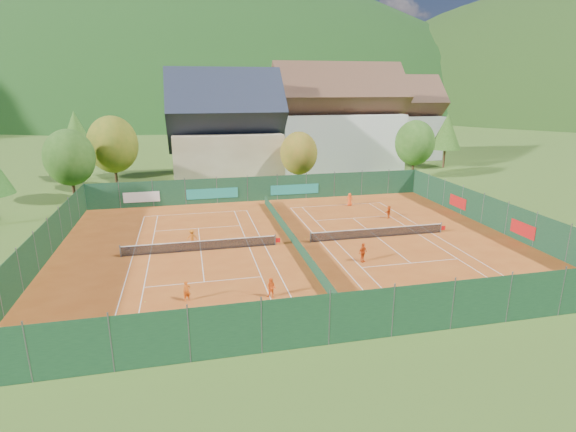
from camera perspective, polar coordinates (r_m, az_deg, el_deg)
The scene contains 33 objects.
ground at distance 39.61m, azimuth 0.64°, elevation -3.59°, with size 600.00×600.00×0.00m, color #38591B.
clay_pad at distance 39.60m, azimuth 0.64°, elevation -3.56°, with size 40.00×32.00×0.01m, color #AD4D19.
court_markings_left at distance 38.65m, azimuth -11.01°, elevation -4.37°, with size 11.03×23.83×0.00m.
court_markings_right at distance 42.08m, azimuth 11.31°, elevation -2.67°, with size 11.03×23.83×0.00m.
tennis_net_left at distance 38.48m, azimuth -10.82°, elevation -3.66°, with size 13.30×0.10×1.02m.
tennis_net_right at distance 41.98m, azimuth 11.54°, elevation -2.02°, with size 13.30×0.10×1.02m.
court_divider at distance 39.44m, azimuth 0.64°, elevation -2.88°, with size 0.03×28.80×1.00m.
fence_north at distance 54.22m, azimuth -3.74°, elevation 3.45°, with size 40.00×0.10×3.00m.
fence_south at distance 25.02m, azimuth 9.34°, elevation -12.39°, with size 40.00×0.04×3.00m.
fence_west at distance 39.81m, azimuth -28.67°, elevation -3.24°, with size 0.04×32.00×3.00m.
fence_east at distance 47.75m, azimuth 24.67°, elevation 0.24°, with size 0.09×32.00×3.00m.
chalet at distance 66.84m, azimuth -7.95°, elevation 10.22°, with size 16.20×12.00×16.00m.
hotel_block_a at distance 76.58m, azimuth 6.21°, elevation 11.59°, with size 21.60×11.00×17.25m.
hotel_block_b at distance 89.34m, azimuth 13.21°, elevation 11.42°, with size 17.28×10.00×15.50m.
tree_west_front at distance 58.37m, azimuth -26.01°, elevation 6.69°, with size 5.72×5.72×8.69m.
tree_west_mid at distance 63.38m, azimuth -21.37°, elevation 8.46°, with size 6.44×6.44×9.78m.
tree_west_back at distance 72.23m, azimuth -25.30°, elevation 9.38°, with size 5.60×5.60×10.00m.
tree_center at distance 60.69m, azimuth 1.38°, elevation 7.96°, with size 5.01×5.01×7.60m.
tree_east_front at distance 69.00m, azimuth 15.80°, elevation 8.93°, with size 5.72×5.72×8.69m.
tree_east_mid at distance 80.82m, azimuth 19.50°, elevation 10.07°, with size 5.04×5.04×9.00m.
tree_east_back at distance 84.02m, azimuth 11.90°, elevation 11.30°, with size 7.15×7.15×10.86m.
mountain_backdrop at distance 277.40m, azimuth -4.81°, elevation 5.09°, with size 820.00×530.00×242.00m.
ball_hopper at distance 33.52m, azimuth 24.94°, elevation -7.92°, with size 0.34×0.34×0.80m.
loose_ball_0 at distance 30.78m, azimuth -17.70°, elevation -10.34°, with size 0.07×0.07×0.07m, color #CCD833.
loose_ball_1 at distance 33.93m, azimuth 7.47°, elevation -7.13°, with size 0.07×0.07×0.07m, color #CCD833.
loose_ball_2 at distance 41.20m, azimuth 2.23°, elevation -2.73°, with size 0.07×0.07×0.07m, color #CCD833.
loose_ball_3 at distance 46.15m, azimuth -3.61°, elevation -0.66°, with size 0.07×0.07×0.07m, color #CCD833.
player_left_near at distance 29.98m, azimuth -12.74°, elevation -9.29°, with size 0.50×0.33×1.37m, color #CD5512.
player_left_mid at distance 29.69m, azimuth -2.15°, elevation -9.12°, with size 0.67×0.52×1.38m, color #F85D16.
player_left_far at distance 40.09m, azimuth -12.10°, elevation -2.63°, with size 0.90×0.52×1.40m, color #D36312.
player_right_near at distance 35.89m, azimuth 9.47°, elevation -4.59°, with size 0.92×0.38×1.57m, color #D04812.
player_right_far_a at distance 52.60m, azimuth 7.84°, elevation 2.12°, with size 0.72×0.47×1.48m, color #EA4A14.
player_right_far_b at distance 48.28m, azimuth 12.66°, elevation 0.51°, with size 1.24×0.40×1.34m, color #CE4C12.
Camera 1 is at (-8.64, -36.26, 13.37)m, focal length 28.00 mm.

